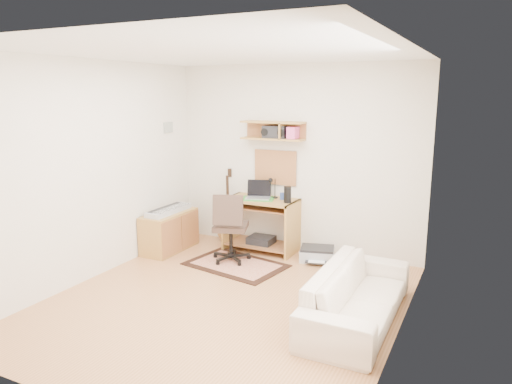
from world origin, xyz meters
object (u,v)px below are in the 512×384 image
at_px(desk, 261,225).
at_px(sofa, 358,286).
at_px(cabinet, 169,231).
at_px(task_chair, 231,227).
at_px(printer, 317,254).

height_order(desk, sofa, desk).
xyz_separation_m(cabinet, sofa, (2.96, -0.94, 0.08)).
bearing_deg(sofa, task_chair, 64.55).
distance_m(task_chair, cabinet, 1.04).
height_order(desk, printer, desk).
relative_size(task_chair, printer, 2.11).
bearing_deg(printer, task_chair, -167.69).
relative_size(desk, cabinet, 1.11).
bearing_deg(printer, sofa, -73.30).
distance_m(cabinet, printer, 2.12).
xyz_separation_m(printer, sofa, (0.92, -1.46, 0.27)).
bearing_deg(cabinet, task_chair, -1.06).
height_order(desk, task_chair, task_chair).
xyz_separation_m(task_chair, sofa, (1.94, -0.92, -0.12)).
bearing_deg(task_chair, sofa, -44.86).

